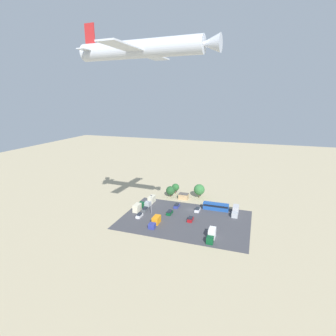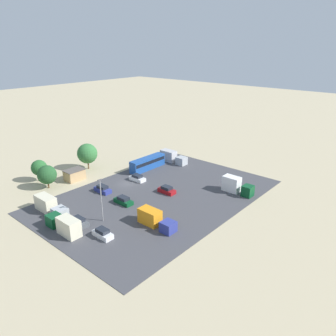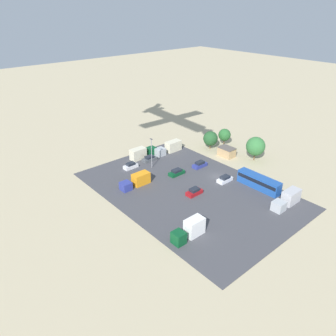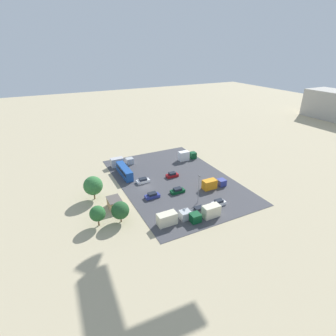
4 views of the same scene
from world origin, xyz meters
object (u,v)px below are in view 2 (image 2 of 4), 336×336
object	(u,v)px
parked_car_2	(78,222)
bus	(148,163)
parked_car_3	(167,190)
parked_truck_3	(50,206)
parked_car_5	(103,234)
shed_building	(74,175)
parked_car_0	(137,178)
parked_car_4	(103,189)
parked_truck_2	(172,157)
parked_truck_0	(65,225)
parked_truck_4	(236,186)
parked_truck_1	(155,219)
parked_car_1	(123,201)

from	to	relation	value
parked_car_2	bus	bearing A→B (deg)	19.98
parked_car_3	parked_truck_3	bearing A→B (deg)	-27.62
bus	parked_car_5	world-z (taller)	bus
parked_car_2	shed_building	bearing A→B (deg)	57.59
parked_car_0	parked_car_4	xyz separation A→B (m)	(9.99, -1.11, 0.04)
parked_car_2	parked_truck_2	xyz separation A→B (m)	(-38.45, -9.45, 0.82)
parked_car_4	parked_car_0	bearing A→B (deg)	173.67
parked_car_0	parked_truck_0	bearing A→B (deg)	-163.66
parked_car_5	parked_truck_4	world-z (taller)	parked_truck_4
parked_truck_3	parked_truck_2	bearing A→B (deg)	-178.63
parked_car_2	parked_car_3	bearing A→B (deg)	-8.58
shed_building	parked_truck_1	world-z (taller)	parked_truck_1
parked_car_2	parked_car_4	size ratio (longest dim) A/B	0.99
parked_truck_4	parked_truck_3	bearing A→B (deg)	-35.43
shed_building	parked_car_4	distance (m)	11.26
parked_car_1	parked_car_4	size ratio (longest dim) A/B	1.01
bus	parked_truck_4	world-z (taller)	parked_truck_4
parked_car_4	parked_truck_3	xyz separation A→B (m)	(13.13, -0.31, 0.74)
parked_truck_0	shed_building	bearing A→B (deg)	52.01
parked_car_4	parked_truck_1	bearing A→B (deg)	81.14
bus	parked_truck_0	bearing A→B (deg)	-71.24
shed_building	parked_truck_4	size ratio (longest dim) A/B	0.66
parked_truck_0	parked_truck_1	size ratio (longest dim) A/B	1.06
shed_building	parked_truck_0	world-z (taller)	parked_truck_0
parked_truck_4	parked_car_3	bearing A→B (deg)	-48.01
bus	parked_car_2	distance (m)	31.68
parked_car_1	parked_car_5	distance (m)	13.15
parked_car_1	parked_truck_3	bearing A→B (deg)	-33.87
parked_car_0	parked_car_3	world-z (taller)	parked_car_3
bus	parked_truck_0	xyz separation A→B (m)	(32.86, 11.16, -0.29)
shed_building	parked_car_2	size ratio (longest dim) A/B	1.12
parked_car_1	parked_truck_2	world-z (taller)	parked_truck_2
shed_building	parked_car_3	bearing A→B (deg)	112.22
parked_car_2	parked_car_5	size ratio (longest dim) A/B	1.07
parked_car_0	parked_truck_2	xyz separation A→B (m)	(-16.22, -2.36, 0.81)
parked_truck_2	bus	bearing A→B (deg)	-8.97
parked_car_2	parked_car_3	xyz separation A→B (m)	(-21.61, 3.26, 0.05)
parked_truck_1	bus	bearing A→B (deg)	-133.09
shed_building	parked_truck_4	world-z (taller)	parked_truck_4
parked_car_0	parked_truck_0	distance (m)	26.42
parked_truck_1	parked_car_4	bearing A→B (deg)	-98.86
parked_car_1	parked_car_0	bearing A→B (deg)	-147.39
parked_truck_0	parked_truck_4	distance (m)	38.26
parked_car_3	parked_truck_2	distance (m)	21.12
shed_building	parked_truck_4	bearing A→B (deg)	119.96
parked_car_5	parked_truck_1	world-z (taller)	parked_truck_1
parked_car_3	parked_truck_1	bearing A→B (deg)	32.40
bus	parked_car_0	world-z (taller)	bus
shed_building	parked_truck_2	bearing A→B (deg)	159.07
bus	parked_car_0	distance (m)	8.47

